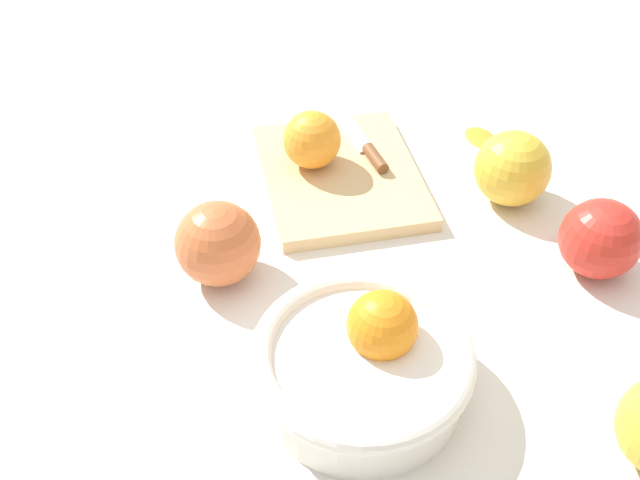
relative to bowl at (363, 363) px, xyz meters
name	(u,v)px	position (x,y,z in m)	size (l,w,h in m)	color
ground_plane	(396,267)	(0.14, -0.06, -0.03)	(2.40, 2.40, 0.00)	silver
bowl	(363,363)	(0.00, 0.00, 0.00)	(0.19, 0.19, 0.09)	white
cutting_board	(341,176)	(0.29, -0.03, -0.03)	(0.21, 0.17, 0.02)	#DBB77F
orange_on_board	(312,140)	(0.31, 0.00, 0.02)	(0.07, 0.07, 0.07)	orange
knife	(364,144)	(0.33, -0.07, -0.01)	(0.16, 0.05, 0.01)	silver
apple_front_right	(513,168)	(0.23, -0.21, 0.01)	(0.08, 0.08, 0.08)	gold
apple_front_left_2	(601,239)	(0.11, -0.26, 0.01)	(0.08, 0.08, 0.08)	red
apple_back_center	(218,244)	(0.16, 0.11, 0.01)	(0.08, 0.08, 0.08)	#CC6638
citrus_peel	(482,136)	(0.35, -0.22, -0.03)	(0.05, 0.04, 0.01)	orange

